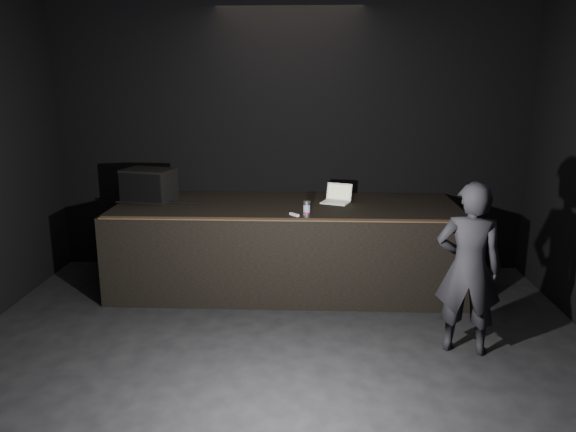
{
  "coord_description": "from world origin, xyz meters",
  "views": [
    {
      "loc": [
        0.29,
        -3.67,
        2.45
      ],
      "look_at": [
        0.04,
        2.3,
        0.97
      ],
      "focal_mm": 35.0,
      "sensor_mm": 36.0,
      "label": 1
    }
  ],
  "objects_px": {
    "stage_riser": "(287,246)",
    "stage_monitor": "(149,185)",
    "laptop": "(337,198)",
    "person": "(468,269)",
    "beer_can": "(307,209)"
  },
  "relations": [
    {
      "from": "laptop",
      "to": "beer_can",
      "type": "distance_m",
      "value": 0.82
    },
    {
      "from": "stage_monitor",
      "to": "beer_can",
      "type": "relative_size",
      "value": 3.77
    },
    {
      "from": "beer_can",
      "to": "person",
      "type": "bearing_deg",
      "value": -35.16
    },
    {
      "from": "laptop",
      "to": "person",
      "type": "bearing_deg",
      "value": -36.62
    },
    {
      "from": "stage_monitor",
      "to": "beer_can",
      "type": "xyz_separation_m",
      "value": [
        1.91,
        -0.73,
        -0.11
      ]
    },
    {
      "from": "stage_monitor",
      "to": "person",
      "type": "bearing_deg",
      "value": -13.56
    },
    {
      "from": "stage_monitor",
      "to": "laptop",
      "type": "distance_m",
      "value": 2.27
    },
    {
      "from": "stage_riser",
      "to": "beer_can",
      "type": "height_order",
      "value": "beer_can"
    },
    {
      "from": "stage_riser",
      "to": "beer_can",
      "type": "relative_size",
      "value": 22.78
    },
    {
      "from": "laptop",
      "to": "beer_can",
      "type": "height_order",
      "value": "laptop"
    },
    {
      "from": "stage_riser",
      "to": "stage_monitor",
      "type": "xyz_separation_m",
      "value": [
        -1.67,
        0.17,
        0.69
      ]
    },
    {
      "from": "person",
      "to": "stage_riser",
      "type": "bearing_deg",
      "value": -30.34
    },
    {
      "from": "stage_riser",
      "to": "laptop",
      "type": "bearing_deg",
      "value": 16.76
    },
    {
      "from": "beer_can",
      "to": "person",
      "type": "xyz_separation_m",
      "value": [
        1.46,
        -1.03,
        -0.29
      ]
    },
    {
      "from": "laptop",
      "to": "beer_can",
      "type": "relative_size",
      "value": 2.24
    }
  ]
}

